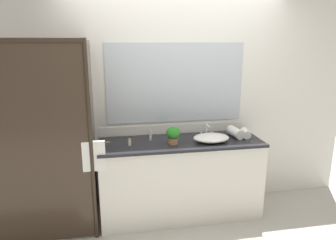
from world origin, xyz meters
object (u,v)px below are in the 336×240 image
amenity_bottle_lotion (151,134)px  rolled_towel_middle (235,132)px  sink_basin (211,138)px  rolled_towel_near_edge (245,133)px  amenity_bottle_shampoo (130,142)px  potted_plant (173,134)px  amenity_bottle_conditioner (150,137)px  faucet (207,133)px

amenity_bottle_lotion → rolled_towel_middle: size_ratio=0.41×
sink_basin → amenity_bottle_lotion: (-0.64, 0.26, 0.01)m
rolled_towel_near_edge → rolled_towel_middle: bearing=165.1°
amenity_bottle_shampoo → potted_plant: bearing=-3.4°
amenity_bottle_conditioner → potted_plant: bearing=-33.8°
faucet → amenity_bottle_conditioner: 0.66m
amenity_bottle_conditioner → sink_basin: bearing=-12.4°
amenity_bottle_conditioner → rolled_towel_near_edge: 1.10m
amenity_bottle_shampoo → rolled_towel_middle: rolled_towel_middle is taller
faucet → amenity_bottle_conditioner: bearing=-177.8°
faucet → sink_basin: bearing=-90.0°
potted_plant → amenity_bottle_lotion: (-0.21, 0.26, -0.06)m
sink_basin → rolled_towel_near_edge: 0.44m
potted_plant → amenity_bottle_conditioner: potted_plant is taller
sink_basin → faucet: 0.17m
sink_basin → amenity_bottle_conditioner: 0.67m
amenity_bottle_shampoo → amenity_bottle_conditioner: 0.27m
amenity_bottle_shampoo → amenity_bottle_lotion: size_ratio=0.78×
rolled_towel_near_edge → rolled_towel_middle: size_ratio=0.76×
faucet → potted_plant: size_ratio=0.90×
potted_plant → amenity_bottle_shampoo: size_ratio=2.42×
amenity_bottle_shampoo → amenity_bottle_lotion: (0.25, 0.24, 0.01)m
amenity_bottle_shampoo → amenity_bottle_conditioner: size_ratio=0.81×
rolled_towel_near_edge → sink_basin: bearing=-169.6°
amenity_bottle_lotion → faucet: bearing=-7.7°
amenity_bottle_shampoo → rolled_towel_middle: 1.22m
sink_basin → amenity_bottle_lotion: size_ratio=3.99×
potted_plant → rolled_towel_middle: bearing=8.8°
amenity_bottle_conditioner → rolled_towel_middle: 0.98m
amenity_bottle_conditioner → amenity_bottle_lotion: amenity_bottle_lotion is taller
rolled_towel_middle → faucet: bearing=169.5°
sink_basin → rolled_towel_middle: 0.34m
amenity_bottle_shampoo → rolled_towel_near_edge: bearing=2.6°
amenity_bottle_shampoo → amenity_bottle_conditioner: amenity_bottle_conditioner is taller
faucet → rolled_towel_near_edge: bearing=-11.6°
sink_basin → potted_plant: (-0.43, -0.01, 0.07)m
sink_basin → potted_plant: 0.43m
potted_plant → amenity_bottle_conditioner: 0.28m
sink_basin → faucet: faucet is taller
sink_basin → amenity_bottle_shampoo: size_ratio=5.09×
amenity_bottle_shampoo → rolled_towel_middle: bearing=4.2°
amenity_bottle_conditioner → rolled_towel_middle: (0.98, -0.04, 0.01)m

